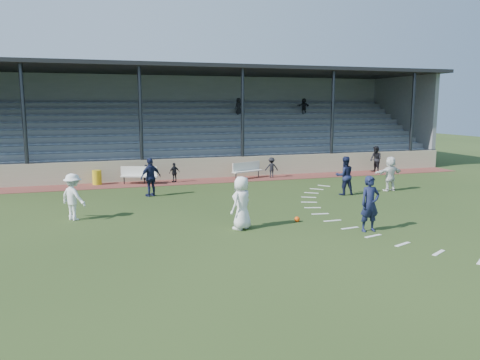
% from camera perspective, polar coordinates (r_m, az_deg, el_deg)
% --- Properties ---
extents(ground, '(90.00, 90.00, 0.00)m').
position_cam_1_polar(ground, '(16.75, 2.55, -5.69)').
color(ground, '#273A18').
rests_on(ground, ground).
extents(cinder_track, '(34.00, 2.00, 0.02)m').
position_cam_1_polar(cinder_track, '(26.66, -5.11, -0.14)').
color(cinder_track, brown).
rests_on(cinder_track, ground).
extents(retaining_wall, '(34.00, 0.18, 1.20)m').
position_cam_1_polar(retaining_wall, '(27.59, -5.59, 1.41)').
color(retaining_wall, '#B8AF8D').
rests_on(retaining_wall, ground).
extents(bench_left, '(2.01, 1.14, 0.95)m').
position_cam_1_polar(bench_left, '(26.12, -12.21, 0.78)').
color(bench_left, silver).
rests_on(bench_left, cinder_track).
extents(bench_right, '(2.01, 1.15, 0.95)m').
position_cam_1_polar(bench_right, '(27.48, 0.83, 1.39)').
color(bench_right, silver).
rests_on(bench_right, cinder_track).
extents(trash_bin, '(0.49, 0.49, 0.78)m').
position_cam_1_polar(trash_bin, '(26.46, -17.04, 0.31)').
color(trash_bin, gold).
rests_on(trash_bin, cinder_track).
extents(football, '(0.20, 0.20, 0.20)m').
position_cam_1_polar(football, '(17.50, 6.98, -4.76)').
color(football, '#DA480C').
rests_on(football, ground).
extents(player_white_lead, '(1.08, 1.02, 1.86)m').
position_cam_1_polar(player_white_lead, '(16.21, 0.19, -2.81)').
color(player_white_lead, white).
rests_on(player_white_lead, ground).
extents(player_navy_lead, '(0.70, 0.46, 1.92)m').
position_cam_1_polar(player_navy_lead, '(16.52, 15.55, -2.82)').
color(player_navy_lead, '#151A3A').
rests_on(player_navy_lead, ground).
extents(player_navy_mid, '(0.97, 0.79, 1.86)m').
position_cam_1_polar(player_navy_mid, '(22.98, 12.63, 0.51)').
color(player_navy_mid, '#151A3A').
rests_on(player_navy_mid, ground).
extents(player_white_wing, '(1.25, 1.28, 1.76)m').
position_cam_1_polar(player_white_wing, '(18.58, -19.66, -1.96)').
color(player_white_wing, white).
rests_on(player_white_wing, ground).
extents(player_navy_wing, '(1.16, 0.87, 1.83)m').
position_cam_1_polar(player_navy_wing, '(22.48, -10.83, 0.34)').
color(player_navy_wing, '#151A3A').
rests_on(player_navy_wing, ground).
extents(player_white_back, '(1.67, 0.70, 1.74)m').
position_cam_1_polar(player_white_back, '(24.68, 17.82, 0.74)').
color(player_white_back, white).
rests_on(player_white_back, ground).
extents(official, '(0.69, 0.86, 1.68)m').
position_cam_1_polar(official, '(31.09, 16.23, 2.44)').
color(official, black).
rests_on(official, cinder_track).
extents(sub_left_near, '(0.44, 0.35, 1.04)m').
position_cam_1_polar(sub_left_near, '(26.21, -11.41, 0.73)').
color(sub_left_near, black).
rests_on(sub_left_near, cinder_track).
extents(sub_left_far, '(0.69, 0.47, 1.09)m').
position_cam_1_polar(sub_left_far, '(26.30, -8.00, 0.91)').
color(sub_left_far, black).
rests_on(sub_left_far, cinder_track).
extents(sub_right, '(0.86, 0.61, 1.20)m').
position_cam_1_polar(sub_right, '(27.83, 3.87, 1.54)').
color(sub_right, black).
rests_on(sub_right, cinder_track).
extents(grandstand, '(34.60, 9.00, 6.61)m').
position_cam_1_polar(grandstand, '(32.04, -7.34, 5.33)').
color(grandstand, gray).
rests_on(grandstand, ground).
extents(penalty_arc, '(3.89, 14.63, 0.01)m').
position_cam_1_polar(penalty_arc, '(18.52, 14.68, -4.53)').
color(penalty_arc, silver).
rests_on(penalty_arc, ground).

